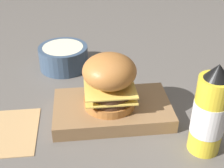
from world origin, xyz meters
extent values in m
plane|color=#5B5651|center=(0.00, 0.00, 0.00)|extent=(6.00, 6.00, 0.00)
cube|color=olive|center=(-0.02, 0.00, 0.02)|extent=(0.26, 0.15, 0.03)
cylinder|color=#AD6B33|center=(-0.01, 0.00, 0.04)|extent=(0.12, 0.12, 0.02)
cylinder|color=#422819|center=(-0.01, 0.00, 0.06)|extent=(0.11, 0.11, 0.01)
cube|color=#EAC656|center=(-0.01, 0.00, 0.06)|extent=(0.11, 0.11, 0.00)
cylinder|color=#422819|center=(-0.01, 0.00, 0.07)|extent=(0.11, 0.11, 0.01)
cube|color=#EAC656|center=(-0.01, 0.00, 0.08)|extent=(0.11, 0.11, 0.00)
ellipsoid|color=#AD6B33|center=(-0.01, 0.00, 0.12)|extent=(0.12, 0.12, 0.07)
cylinder|color=yellow|center=(-0.19, 0.13, 0.08)|extent=(0.06, 0.06, 0.16)
cylinder|color=silver|center=(-0.19, 0.13, 0.08)|extent=(0.06, 0.06, 0.07)
cone|color=black|center=(-0.19, 0.13, 0.18)|extent=(0.05, 0.05, 0.03)
cylinder|color=#384C66|center=(0.09, -0.24, 0.03)|extent=(0.14, 0.14, 0.06)
cylinder|color=beige|center=(0.09, -0.24, 0.06)|extent=(0.11, 0.11, 0.01)
cube|color=tan|center=(0.23, 0.03, 0.00)|extent=(0.16, 0.16, 0.00)
camera|label=1|loc=(0.04, 0.57, 0.44)|focal=50.00mm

